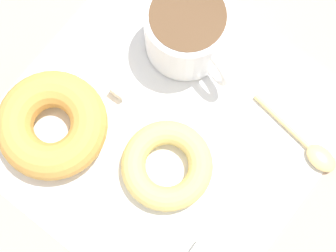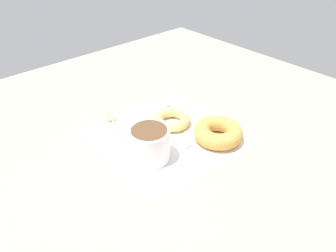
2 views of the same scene
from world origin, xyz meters
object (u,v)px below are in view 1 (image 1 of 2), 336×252
at_px(spoon, 311,149).
at_px(sugar_cube_extra, 120,89).
at_px(donut_near_cup, 167,165).
at_px(donut_far, 52,125).
at_px(sugar_cube, 201,251).
at_px(coffee_cup, 188,31).

bearing_deg(spoon, sugar_cube_extra, 18.37).
relative_size(donut_near_cup, sugar_cube_extra, 5.58).
relative_size(spoon, sugar_cube_extra, 6.67).
height_order(donut_far, sugar_cube, donut_far).
relative_size(coffee_cup, donut_near_cup, 1.21).
distance_m(coffee_cup, spoon, 0.18).
xyz_separation_m(donut_near_cup, spoon, (-0.11, -0.11, -0.01)).
height_order(coffee_cup, sugar_cube, coffee_cup).
relative_size(donut_near_cup, sugar_cube, 5.63).
bearing_deg(donut_far, sugar_cube_extra, -112.42).
bearing_deg(donut_far, donut_near_cup, -162.96).
relative_size(donut_near_cup, spoon, 0.84).
bearing_deg(donut_far, spoon, -148.58).
distance_m(donut_near_cup, sugar_cube_extra, 0.10).
height_order(sugar_cube, sugar_cube_extra, same).
distance_m(coffee_cup, sugar_cube, 0.23).
height_order(donut_near_cup, sugar_cube, donut_near_cup).
relative_size(spoon, sugar_cube, 6.72).
relative_size(coffee_cup, sugar_cube_extra, 6.77).
distance_m(coffee_cup, donut_far, 0.18).
bearing_deg(sugar_cube, donut_near_cup, -32.30).
xyz_separation_m(spoon, sugar_cube_extra, (0.21, 0.07, 0.00)).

